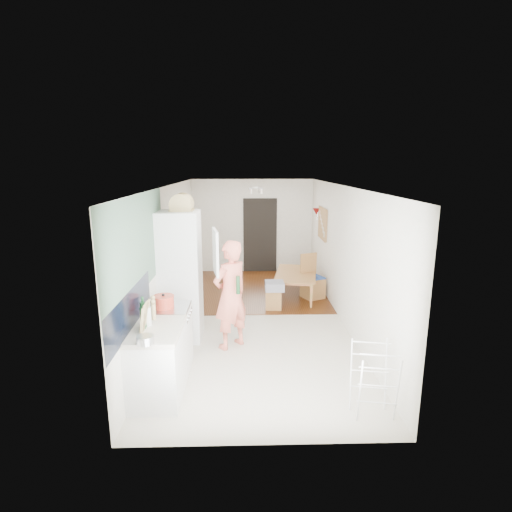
{
  "coord_description": "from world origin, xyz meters",
  "views": [
    {
      "loc": [
        -0.2,
        -7.13,
        2.87
      ],
      "look_at": [
        0.0,
        0.2,
        1.19
      ],
      "focal_mm": 28.0,
      "sensor_mm": 36.0,
      "label": 1
    }
  ],
  "objects_px": {
    "dining_table": "(297,287)",
    "drying_rack": "(373,382)",
    "dining_chair": "(313,277)",
    "stool": "(273,299)",
    "person": "(230,285)"
  },
  "relations": [
    {
      "from": "dining_table",
      "to": "stool",
      "type": "distance_m",
      "value": 0.95
    },
    {
      "from": "person",
      "to": "dining_table",
      "type": "height_order",
      "value": "person"
    },
    {
      "from": "person",
      "to": "drying_rack",
      "type": "relative_size",
      "value": 2.38
    },
    {
      "from": "dining_table",
      "to": "drying_rack",
      "type": "xyz_separation_m",
      "value": [
        0.33,
        -4.32,
        0.2
      ]
    },
    {
      "from": "person",
      "to": "dining_chair",
      "type": "xyz_separation_m",
      "value": [
        1.71,
        2.35,
        -0.54
      ]
    },
    {
      "from": "drying_rack",
      "to": "dining_chair",
      "type": "bearing_deg",
      "value": 100.37
    },
    {
      "from": "stool",
      "to": "drying_rack",
      "type": "xyz_separation_m",
      "value": [
        0.91,
        -3.57,
        0.23
      ]
    },
    {
      "from": "person",
      "to": "dining_table",
      "type": "bearing_deg",
      "value": -160.99
    },
    {
      "from": "dining_table",
      "to": "stool",
      "type": "xyz_separation_m",
      "value": [
        -0.58,
        -0.75,
        -0.02
      ]
    },
    {
      "from": "person",
      "to": "dining_table",
      "type": "xyz_separation_m",
      "value": [
        1.38,
        2.45,
        -0.8
      ]
    },
    {
      "from": "person",
      "to": "stool",
      "type": "bearing_deg",
      "value": -156.85
    },
    {
      "from": "drying_rack",
      "to": "person",
      "type": "bearing_deg",
      "value": 142.84
    },
    {
      "from": "dining_chair",
      "to": "stool",
      "type": "height_order",
      "value": "dining_chair"
    },
    {
      "from": "dining_chair",
      "to": "stool",
      "type": "bearing_deg",
      "value": -168.49
    },
    {
      "from": "dining_table",
      "to": "drying_rack",
      "type": "relative_size",
      "value": 1.52
    }
  ]
}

